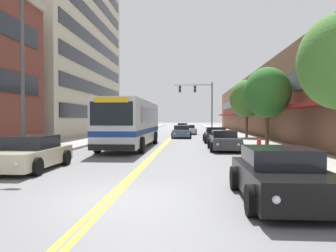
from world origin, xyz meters
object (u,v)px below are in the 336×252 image
object	(u,v)px
car_black_parked_right_foreground	(280,176)
car_silver_moving_second	(189,130)
car_red_parked_left_near	(131,132)
car_navy_moving_lead	(183,127)
street_tree_right_mid	(267,93)
traffic_signal_mast	(200,97)
car_charcoal_parked_right_far	(216,135)
city_bus	(132,122)
street_lamp_left_near	(28,61)
fire_hydrant	(259,146)
car_slate_blue_moving_third	(182,132)
car_champagne_parked_left_far	(30,154)
street_tree_right_far	(247,99)
car_dark_grey_parked_right_mid	(224,141)

from	to	relation	value
car_black_parked_right_foreground	car_silver_moving_second	xyz separation A→B (m)	(-2.38, 35.26, -0.04)
car_red_parked_left_near	car_navy_moving_lead	xyz separation A→B (m)	(5.24, 19.37, 0.01)
car_red_parked_left_near	street_tree_right_mid	distance (m)	17.07
traffic_signal_mast	car_charcoal_parked_right_far	bearing A→B (deg)	-87.33
city_bus	car_charcoal_parked_right_far	xyz separation A→B (m)	(6.43, 5.47, -1.24)
car_charcoal_parked_right_far	street_lamp_left_near	distance (m)	18.04
car_charcoal_parked_right_far	traffic_signal_mast	xyz separation A→B (m)	(-0.85, 18.31, 4.52)
car_navy_moving_lead	car_silver_moving_second	xyz separation A→B (m)	(1.11, -11.39, -0.02)
street_tree_right_mid	fire_hydrant	xyz separation A→B (m)	(-1.64, -5.15, -3.39)
car_black_parked_right_foreground	fire_hydrant	size ratio (longest dim) A/B	5.66
car_silver_moving_second	street_lamp_left_near	distance (m)	30.66
car_navy_moving_lead	car_silver_moving_second	distance (m)	11.44
car_slate_blue_moving_third	traffic_signal_mast	bearing A→B (deg)	78.90
car_charcoal_parked_right_far	traffic_signal_mast	distance (m)	18.88
car_navy_moving_lead	traffic_signal_mast	bearing A→B (deg)	-71.25
city_bus	car_champagne_parked_left_far	bearing A→B (deg)	-102.08
car_navy_moving_lead	traffic_signal_mast	world-z (taller)	traffic_signal_mast
street_tree_right_mid	fire_hydrant	bearing A→B (deg)	-107.69
car_slate_blue_moving_third	car_champagne_parked_left_far	bearing A→B (deg)	-103.75
car_black_parked_right_foreground	street_tree_right_far	size ratio (longest dim) A/B	0.74
car_champagne_parked_left_far	fire_hydrant	world-z (taller)	car_champagne_parked_left_far
car_red_parked_left_near	street_tree_right_mid	bearing A→B (deg)	-44.19
car_navy_moving_lead	street_tree_right_mid	world-z (taller)	street_tree_right_mid
car_red_parked_left_near	car_champagne_parked_left_far	xyz separation A→B (m)	(0.03, -22.78, 0.04)
city_bus	traffic_signal_mast	xyz separation A→B (m)	(5.57, 23.78, 3.29)
car_black_parked_right_foreground	traffic_signal_mast	xyz separation A→B (m)	(-0.86, 38.89, 4.50)
car_red_parked_left_near	street_lamp_left_near	bearing A→B (deg)	-91.66
fire_hydrant	city_bus	bearing A→B (deg)	150.01
car_champagne_parked_left_far	fire_hydrant	distance (m)	11.93
street_tree_right_far	fire_hydrant	size ratio (longest dim) A/B	7.69
car_slate_blue_moving_third	street_tree_right_mid	world-z (taller)	street_tree_right_mid
car_silver_moving_second	traffic_signal_mast	distance (m)	6.01
car_red_parked_left_near	car_dark_grey_parked_right_mid	world-z (taller)	car_dark_grey_parked_right_mid
car_champagne_parked_left_far	car_dark_grey_parked_right_mid	distance (m)	12.32
street_lamp_left_near	car_red_parked_left_near	bearing A→B (deg)	88.34
city_bus	car_red_parked_left_near	distance (m)	12.44
car_charcoal_parked_right_far	street_tree_right_mid	distance (m)	6.82
car_silver_moving_second	street_tree_right_far	size ratio (longest dim) A/B	0.79
car_black_parked_right_foreground	car_charcoal_parked_right_far	bearing A→B (deg)	90.00
car_slate_blue_moving_third	street_lamp_left_near	distance (m)	22.74
car_silver_moving_second	street_lamp_left_near	xyz separation A→B (m)	(-6.98, -29.59, 3.99)
traffic_signal_mast	car_black_parked_right_foreground	bearing A→B (deg)	-88.74
traffic_signal_mast	fire_hydrant	world-z (taller)	traffic_signal_mast
car_charcoal_parked_right_far	street_tree_right_far	xyz separation A→B (m)	(3.58, 5.29, 3.53)
street_lamp_left_near	city_bus	bearing A→B (deg)	72.78
car_charcoal_parked_right_far	car_navy_moving_lead	world-z (taller)	car_charcoal_parked_right_far
car_red_parked_left_near	street_tree_right_far	world-z (taller)	street_tree_right_far
car_champagne_parked_left_far	car_slate_blue_moving_third	distance (m)	23.35
car_navy_moving_lead	car_slate_blue_moving_third	world-z (taller)	car_slate_blue_moving_third
car_charcoal_parked_right_far	car_silver_moving_second	bearing A→B (deg)	99.19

